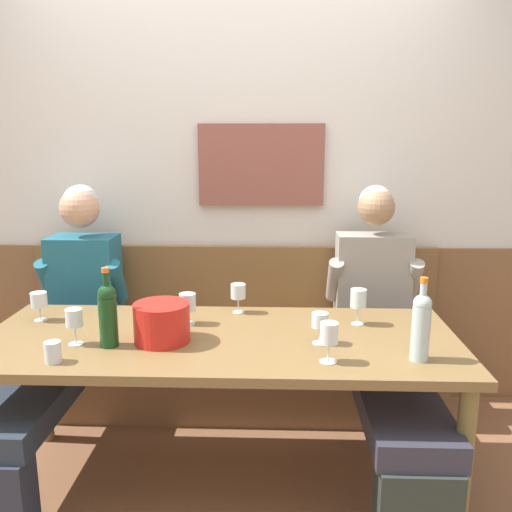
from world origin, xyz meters
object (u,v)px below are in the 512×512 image
Objects in this scene: wine_bottle_green_tall at (108,313)px; wine_glass_mid_left at (188,304)px; wall_bench at (233,363)px; wine_glass_by_bottle at (329,335)px; person_right_seat at (384,333)px; wine_glass_near_bucket at (358,300)px; person_left_seat at (65,320)px; wine_glass_left_end at (39,301)px; ice_bucket at (162,323)px; dining_table at (219,353)px; wine_bottle_amber_mid at (421,324)px; wine_glass_center_rear at (238,293)px; wine_glass_right_end at (75,319)px; water_tumbler_center at (53,352)px; wine_glass_center_front at (320,322)px.

wine_bottle_green_tall reaches higher than wine_glass_mid_left.
wall_bench is 1.20m from wine_glass_by_bottle.
person_right_seat reaches higher than wine_glass_near_bucket.
person_left_seat is 3.94× the size of wine_bottle_green_tall.
wine_bottle_green_tall is at bearing -164.14° from wine_glass_near_bucket.
person_right_seat is at bearing 5.27° from wine_glass_left_end.
ice_bucket reaches higher than wine_glass_left_end.
wine_bottle_green_tall is 2.44× the size of wine_glass_left_end.
wine_glass_near_bucket is 1.48m from wine_glass_left_end.
wine_bottle_amber_mid is at bearing -15.68° from dining_table.
wine_glass_mid_left is 1.06× the size of wine_glass_left_end.
person_right_seat is 0.74m from wine_glass_center_rear.
wine_bottle_amber_mid is 2.15× the size of wine_glass_right_end.
dining_table is at bearing -11.45° from wine_glass_left_end.
wine_glass_near_bucket is at bearing 15.70° from dining_table.
wine_bottle_green_tall is at bearing -138.01° from wine_glass_center_rear.
wine_glass_left_end is at bearing -100.18° from person_left_seat.
ice_bucket is 0.71m from wine_glass_by_bottle.
person_left_seat is at bearing 108.32° from water_tumbler_center.
wine_glass_by_bottle is 1.03× the size of wine_glass_right_end.
wine_glass_center_front is at bearing -19.24° from person_left_seat.
wine_glass_right_end reaches higher than wine_glass_mid_left.
ice_bucket is 0.67m from wine_glass_left_end.
ice_bucket is at bearing -108.57° from wine_glass_mid_left.
person_right_seat is 1.32m from wine_bottle_green_tall.
water_tumbler_center is (-0.17, -0.17, -0.10)m from wine_bottle_green_tall.
wine_bottle_green_tall is at bearing -52.03° from person_left_seat.
wine_glass_center_front is at bearing -61.25° from wall_bench.
wall_bench reaches higher than dining_table.
wine_glass_mid_left reaches higher than wine_glass_left_end.
person_right_seat is 8.57× the size of wine_glass_right_end.
wine_glass_left_end is (-1.64, -0.15, 0.19)m from person_right_seat.
wine_glass_center_rear is (-0.72, -0.00, 0.20)m from person_right_seat.
wine_glass_left_end is at bearing -170.76° from wine_glass_center_rear.
wall_bench reaches higher than wine_glass_by_bottle.
person_left_seat is 7.85× the size of wine_glass_near_bucket.
wine_bottle_amber_mid is at bearing 5.69° from wine_glass_by_bottle.
dining_table is 14.23× the size of wine_glass_mid_left.
wine_glass_center_rear is at bearing 132.92° from wine_glass_center_front.
person_left_seat reaches higher than wall_bench.
wall_bench reaches higher than wine_glass_center_front.
dining_table is 0.69m from water_tumbler_center.
wine_glass_mid_left is at bearing -142.02° from wine_glass_center_rear.
wine_glass_center_rear is at bearing 9.24° from wine_glass_left_end.
wall_bench is 1.27m from water_tumbler_center.
wine_glass_right_end is (0.24, -0.48, 0.18)m from person_left_seat.
wine_glass_mid_left is at bearing -178.35° from wine_glass_near_bucket.
ice_bucket is at bearing -21.08° from wine_glass_left_end.
ice_bucket is at bearing 179.79° from wine_glass_center_front.
wine_bottle_green_tall is at bearing -5.80° from wine_glass_right_end.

